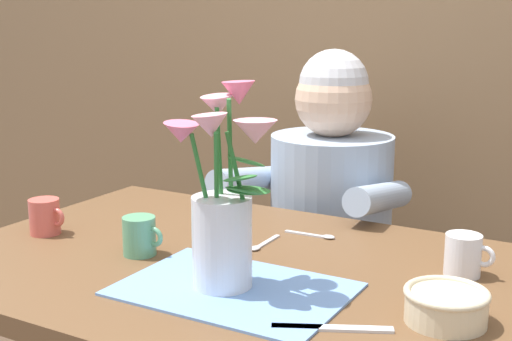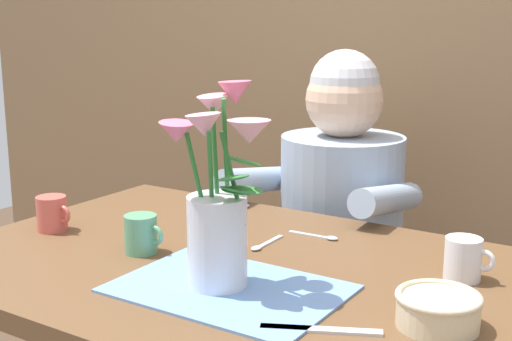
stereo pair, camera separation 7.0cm
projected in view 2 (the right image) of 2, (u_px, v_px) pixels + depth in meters
wood_panel_backdrop at (428, 6)px, 2.12m from camera, size 4.00×0.10×2.50m
dining_table at (237, 308)px, 1.39m from camera, size 1.20×0.80×0.74m
seated_person at (339, 254)px, 1.95m from camera, size 0.45×0.47×1.14m
striped_placemat at (229, 289)px, 1.23m from camera, size 0.40×0.28×0.00m
flower_vase at (219, 206)px, 1.21m from camera, size 0.22×0.19×0.37m
ceramic_bowl at (438, 309)px, 1.08m from camera, size 0.14×0.14×0.06m
dinner_knife at (321, 330)px, 1.07m from camera, size 0.18×0.10×0.00m
coffee_cup at (464, 259)px, 1.27m from camera, size 0.09×0.07×0.08m
ceramic_mug at (141, 234)px, 1.42m from camera, size 0.09×0.07×0.08m
tea_cup at (52, 213)px, 1.57m from camera, size 0.09×0.07×0.08m
spoon_0 at (238, 208)px, 1.75m from camera, size 0.04×0.12×0.01m
spoon_1 at (321, 237)px, 1.52m from camera, size 0.12×0.02×0.01m
spoon_2 at (263, 245)px, 1.46m from camera, size 0.02×0.12×0.01m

